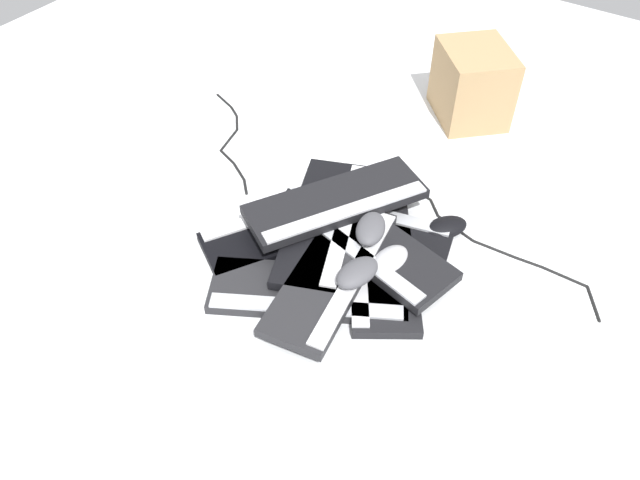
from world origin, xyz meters
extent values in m
plane|color=white|center=(0.00, 0.00, 0.00)|extent=(3.20, 3.20, 0.00)
cube|color=black|center=(0.09, 0.03, 0.01)|extent=(0.35, 0.45, 0.02)
cube|color=silver|center=(0.13, 0.00, 0.03)|extent=(0.25, 0.38, 0.01)
cube|color=#232326|center=(-0.06, 0.16, 0.01)|extent=(0.46, 0.35, 0.02)
cube|color=#B2B5BA|center=(-0.09, 0.21, 0.03)|extent=(0.38, 0.24, 0.01)
cube|color=black|center=(-0.14, -0.01, 0.01)|extent=(0.37, 0.45, 0.02)
cube|color=silver|center=(-0.10, 0.02, 0.03)|extent=(0.26, 0.37, 0.01)
cube|color=black|center=(-0.05, -0.06, 0.01)|extent=(0.46, 0.25, 0.02)
cube|color=#B2B5BA|center=(-0.04, -0.12, 0.03)|extent=(0.41, 0.14, 0.01)
cube|color=black|center=(-0.10, -0.02, 0.04)|extent=(0.46, 0.25, 0.02)
cube|color=#B2B5BA|center=(-0.09, 0.04, 0.06)|extent=(0.42, 0.13, 0.01)
cube|color=black|center=(0.02, -0.01, 0.04)|extent=(0.30, 0.46, 0.02)
cube|color=silver|center=(-0.03, -0.03, 0.06)|extent=(0.19, 0.40, 0.01)
cube|color=black|center=(0.02, -0.06, 0.07)|extent=(0.35, 0.46, 0.02)
cube|color=silver|center=(-0.03, -0.03, 0.09)|extent=(0.24, 0.38, 0.01)
cube|color=#232326|center=(-0.08, 0.11, 0.04)|extent=(0.22, 0.46, 0.02)
cube|color=silver|center=(-0.14, 0.10, 0.06)|extent=(0.10, 0.42, 0.01)
ellipsoid|color=#B7B7BC|center=(-0.18, 0.02, 0.05)|extent=(0.08, 0.12, 0.04)
ellipsoid|color=#4C4C51|center=(-0.10, -0.02, 0.08)|extent=(0.10, 0.13, 0.04)
ellipsoid|color=#4C4C51|center=(-0.15, 0.11, 0.08)|extent=(0.09, 0.12, 0.04)
ellipsoid|color=black|center=(-0.23, -0.18, 0.02)|extent=(0.12, 0.13, 0.04)
cylinder|color=black|center=(-0.10, -0.28, 0.00)|extent=(0.09, 0.02, 0.01)
cylinder|color=black|center=(-0.16, -0.25, 0.00)|extent=(0.05, 0.05, 0.01)
cylinder|color=black|center=(-0.24, -0.21, 0.00)|extent=(0.11, 0.04, 0.01)
cylinder|color=black|center=(-0.35, -0.20, 0.00)|extent=(0.11, 0.01, 0.01)
cylinder|color=black|center=(-0.43, -0.20, 0.00)|extent=(0.06, 0.01, 0.01)
cylinder|color=black|center=(-0.52, -0.21, 0.00)|extent=(0.11, 0.01, 0.01)
cylinder|color=black|center=(-0.60, -0.17, 0.00)|extent=(0.06, 0.09, 0.01)
sphere|color=black|center=(-0.05, -0.29, 0.00)|extent=(0.01, 0.01, 0.01)
sphere|color=black|center=(-0.14, -0.27, 0.00)|extent=(0.01, 0.01, 0.01)
sphere|color=black|center=(-0.19, -0.23, 0.00)|extent=(0.01, 0.01, 0.01)
sphere|color=black|center=(-0.30, -0.20, 0.00)|extent=(0.01, 0.01, 0.01)
sphere|color=black|center=(-0.40, -0.20, 0.00)|extent=(0.01, 0.01, 0.01)
sphere|color=black|center=(-0.47, -0.21, 0.00)|extent=(0.01, 0.01, 0.01)
sphere|color=black|center=(-0.57, -0.21, 0.00)|extent=(0.01, 0.01, 0.01)
sphere|color=black|center=(-0.62, -0.13, 0.00)|extent=(0.01, 0.01, 0.01)
cylinder|color=black|center=(0.29, -0.04, 0.00)|extent=(0.05, 0.05, 0.01)
cylinder|color=black|center=(0.34, -0.08, 0.00)|extent=(0.07, 0.05, 0.01)
cylinder|color=black|center=(0.41, -0.11, 0.00)|extent=(0.07, 0.03, 0.01)
cylinder|color=black|center=(0.46, -0.18, 0.00)|extent=(0.03, 0.10, 0.01)
cylinder|color=black|center=(0.49, -0.26, 0.00)|extent=(0.05, 0.06, 0.01)
cylinder|color=black|center=(0.54, -0.30, 0.00)|extent=(0.05, 0.03, 0.01)
cylinder|color=black|center=(0.60, -0.33, 0.00)|extent=(0.08, 0.04, 0.01)
sphere|color=black|center=(0.27, -0.02, 0.00)|extent=(0.01, 0.01, 0.01)
sphere|color=black|center=(0.31, -0.06, 0.00)|extent=(0.01, 0.01, 0.01)
sphere|color=black|center=(0.38, -0.10, 0.00)|extent=(0.01, 0.01, 0.01)
sphere|color=black|center=(0.45, -0.13, 0.00)|extent=(0.01, 0.01, 0.01)
sphere|color=black|center=(0.47, -0.23, 0.00)|extent=(0.01, 0.01, 0.01)
sphere|color=black|center=(0.52, -0.28, 0.00)|extent=(0.01, 0.01, 0.01)
sphere|color=black|center=(0.56, -0.31, 0.00)|extent=(0.01, 0.01, 0.01)
sphere|color=black|center=(0.64, -0.34, 0.00)|extent=(0.01, 0.01, 0.01)
cube|color=tan|center=(-0.06, -0.68, 0.11)|extent=(0.29, 0.29, 0.21)
camera|label=1|loc=(-0.58, 0.89, 1.09)|focal=35.00mm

